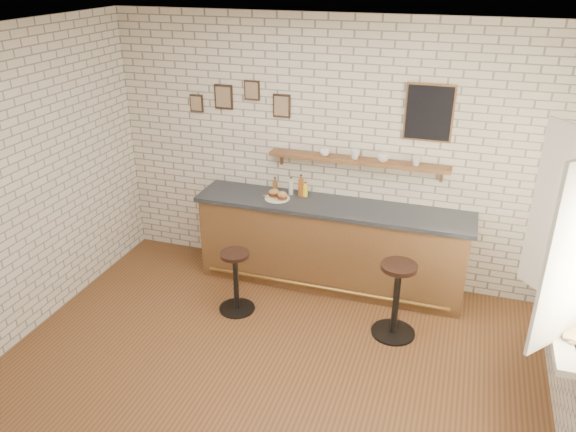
# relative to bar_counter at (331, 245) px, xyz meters

# --- Properties ---
(ground) EXTENTS (5.00, 5.00, 0.00)m
(ground) POSITION_rel_bar_counter_xyz_m (-0.18, -1.70, -0.51)
(ground) COLOR brown
(ground) RESTS_ON ground
(bar_counter) EXTENTS (3.10, 0.65, 1.01)m
(bar_counter) POSITION_rel_bar_counter_xyz_m (0.00, 0.00, 0.00)
(bar_counter) COLOR brown
(bar_counter) RESTS_ON ground
(sandwich_plate) EXTENTS (0.28, 0.28, 0.01)m
(sandwich_plate) POSITION_rel_bar_counter_xyz_m (-0.63, -0.03, 0.51)
(sandwich_plate) COLOR white
(sandwich_plate) RESTS_ON bar_counter
(ciabatta_sandwich) EXTENTS (0.27, 0.20, 0.08)m
(ciabatta_sandwich) POSITION_rel_bar_counter_xyz_m (-0.62, -0.03, 0.56)
(ciabatta_sandwich) COLOR #B28349
(ciabatta_sandwich) RESTS_ON sandwich_plate
(potato_chips) EXTENTS (0.27, 0.19, 0.00)m
(potato_chips) POSITION_rel_bar_counter_xyz_m (-0.64, -0.03, 0.52)
(potato_chips) COLOR gold
(potato_chips) RESTS_ON sandwich_plate
(bitters_bottle_brown) EXTENTS (0.06, 0.06, 0.19)m
(bitters_bottle_brown) POSITION_rel_bar_counter_xyz_m (-0.72, 0.14, 0.58)
(bitters_bottle_brown) COLOR brown
(bitters_bottle_brown) RESTS_ON bar_counter
(bitters_bottle_white) EXTENTS (0.05, 0.05, 0.21)m
(bitters_bottle_white) POSITION_rel_bar_counter_xyz_m (-0.52, 0.14, 0.59)
(bitters_bottle_white) COLOR beige
(bitters_bottle_white) RESTS_ON bar_counter
(bitters_bottle_amber) EXTENTS (0.06, 0.06, 0.26)m
(bitters_bottle_amber) POSITION_rel_bar_counter_xyz_m (-0.40, 0.14, 0.61)
(bitters_bottle_amber) COLOR #A14E1A
(bitters_bottle_amber) RESTS_ON bar_counter
(condiment_bottle_yellow) EXTENTS (0.05, 0.05, 0.18)m
(condiment_bottle_yellow) POSITION_rel_bar_counter_xyz_m (-0.35, 0.14, 0.58)
(condiment_bottle_yellow) COLOR yellow
(condiment_bottle_yellow) RESTS_ON bar_counter
(bar_stool_left) EXTENTS (0.39, 0.39, 0.70)m
(bar_stool_left) POSITION_rel_bar_counter_xyz_m (-0.82, -0.84, -0.13)
(bar_stool_left) COLOR black
(bar_stool_left) RESTS_ON ground
(bar_stool_right) EXTENTS (0.45, 0.45, 0.81)m
(bar_stool_right) POSITION_rel_bar_counter_xyz_m (0.86, -0.74, -0.07)
(bar_stool_right) COLOR black
(bar_stool_right) RESTS_ON ground
(wall_shelf) EXTENTS (2.00, 0.18, 0.18)m
(wall_shelf) POSITION_rel_bar_counter_xyz_m (0.22, 0.20, 0.97)
(wall_shelf) COLOR brown
(wall_shelf) RESTS_ON ground
(shelf_cup_a) EXTENTS (0.16, 0.16, 0.09)m
(shelf_cup_a) POSITION_rel_bar_counter_xyz_m (-0.15, 0.20, 1.04)
(shelf_cup_a) COLOR white
(shelf_cup_a) RESTS_ON wall_shelf
(shelf_cup_b) EXTENTS (0.15, 0.15, 0.10)m
(shelf_cup_b) POSITION_rel_bar_counter_xyz_m (0.19, 0.20, 1.04)
(shelf_cup_b) COLOR white
(shelf_cup_b) RESTS_ON wall_shelf
(shelf_cup_c) EXTENTS (0.14, 0.14, 0.10)m
(shelf_cup_c) POSITION_rel_bar_counter_xyz_m (0.50, 0.20, 1.04)
(shelf_cup_c) COLOR white
(shelf_cup_c) RESTS_ON wall_shelf
(shelf_cup_d) EXTENTS (0.14, 0.14, 0.10)m
(shelf_cup_d) POSITION_rel_bar_counter_xyz_m (0.85, 0.20, 1.04)
(shelf_cup_d) COLOR white
(shelf_cup_d) RESTS_ON wall_shelf
(back_wall_decor) EXTENTS (2.96, 0.02, 0.56)m
(back_wall_decor) POSITION_rel_bar_counter_xyz_m (0.05, 0.28, 1.54)
(back_wall_decor) COLOR black
(back_wall_decor) RESTS_ON ground
(window_sill) EXTENTS (0.20, 1.35, 0.06)m
(window_sill) POSITION_rel_bar_counter_xyz_m (2.22, -1.40, 0.39)
(window_sill) COLOR white
(window_sill) RESTS_ON ground
(casement_window) EXTENTS (0.40, 1.30, 1.56)m
(casement_window) POSITION_rel_bar_counter_xyz_m (2.18, -1.40, 1.14)
(casement_window) COLOR white
(casement_window) RESTS_ON ground
(book_lower) EXTENTS (0.22, 0.26, 0.02)m
(book_lower) POSITION_rel_bar_counter_xyz_m (2.20, -1.65, 0.43)
(book_lower) COLOR tan
(book_lower) RESTS_ON window_sill
(book_upper) EXTENTS (0.19, 0.23, 0.02)m
(book_upper) POSITION_rel_bar_counter_xyz_m (2.20, -1.62, 0.45)
(book_upper) COLOR tan
(book_upper) RESTS_ON book_lower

